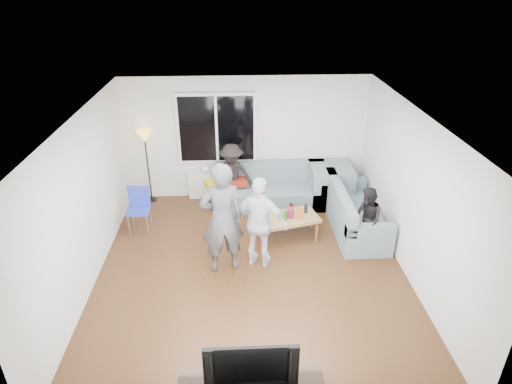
{
  "coord_description": "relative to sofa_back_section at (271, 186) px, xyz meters",
  "views": [
    {
      "loc": [
        -0.21,
        -5.8,
        4.42
      ],
      "look_at": [
        0.1,
        0.6,
        1.15
      ],
      "focal_mm": 30.52,
      "sensor_mm": 36.0,
      "label": 1
    }
  ],
  "objects": [
    {
      "name": "potted_plant",
      "position": [
        -0.83,
        0.35,
        0.37
      ],
      "size": [
        0.22,
        0.19,
        0.35
      ],
      "primitive_type": "imported",
      "rotation": [
        0.0,
        0.0,
        -0.19
      ],
      "color": "#2D712D",
      "rests_on": "radiator"
    },
    {
      "name": "sofa_back_section",
      "position": [
        0.0,
        0.0,
        0.0
      ],
      "size": [
        2.3,
        0.85,
        0.85
      ],
      "primitive_type": null,
      "color": "slate",
      "rests_on": "floor"
    },
    {
      "name": "spectator_back",
      "position": [
        -0.81,
        0.03,
        0.25
      ],
      "size": [
        0.92,
        0.59,
        1.35
      ],
      "primitive_type": "imported",
      "rotation": [
        0.0,
        0.0,
        -0.11
      ],
      "color": "black",
      "rests_on": "floor"
    },
    {
      "name": "cushion_red",
      "position": [
        -0.69,
        0.06,
        0.09
      ],
      "size": [
        0.37,
        0.31,
        0.13
      ],
      "primitive_type": "cube",
      "rotation": [
        0.0,
        0.0,
        0.04
      ],
      "color": "maroon",
      "rests_on": "sofa_back_section"
    },
    {
      "name": "bottle_e",
      "position": [
        0.56,
        -1.09,
        0.06
      ],
      "size": [
        0.07,
        0.07,
        0.18
      ],
      "primitive_type": "cylinder",
      "color": "black",
      "rests_on": "coffee_table"
    },
    {
      "name": "side_chair",
      "position": [
        -2.54,
        -0.94,
        0.01
      ],
      "size": [
        0.4,
        0.4,
        0.86
      ],
      "primitive_type": null,
      "rotation": [
        0.0,
        0.0,
        0.01
      ],
      "color": "#2839AE",
      "rests_on": "floor"
    },
    {
      "name": "window_glass",
      "position": [
        -1.09,
        0.38,
        1.12
      ],
      "size": [
        1.5,
        0.02,
        1.35
      ],
      "primitive_type": "cube",
      "color": "black",
      "rests_on": "window_frame"
    },
    {
      "name": "player_right",
      "position": [
        -0.35,
        -2.08,
        0.37
      ],
      "size": [
        1.01,
        0.67,
        1.59
      ],
      "primitive_type": "imported",
      "rotation": [
        0.0,
        0.0,
        2.81
      ],
      "color": "silver",
      "rests_on": "floor"
    },
    {
      "name": "sofa_corner",
      "position": [
        1.24,
        0.0,
        0.0
      ],
      "size": [
        0.85,
        0.85,
        0.85
      ],
      "primitive_type": "cube",
      "color": "slate",
      "rests_on": "floor"
    },
    {
      "name": "wall_back",
      "position": [
        -0.49,
        0.5,
        0.88
      ],
      "size": [
        5.0,
        0.04,
        2.6
      ],
      "primitive_type": "cube",
      "color": "silver",
      "rests_on": "ground"
    },
    {
      "name": "floor_lamp",
      "position": [
        -2.54,
        0.31,
        0.36
      ],
      "size": [
        0.32,
        0.32,
        1.56
      ],
      "primitive_type": null,
      "color": "#FFAA30",
      "rests_on": "floor"
    },
    {
      "name": "player_left",
      "position": [
        -0.96,
        -2.17,
        0.52
      ],
      "size": [
        0.77,
        0.59,
        1.9
      ],
      "primitive_type": "imported",
      "rotation": [
        0.0,
        0.0,
        3.35
      ],
      "color": "#434347",
      "rests_on": "floor"
    },
    {
      "name": "television",
      "position": [
        -0.6,
        -4.77,
        0.3
      ],
      "size": [
        1.0,
        0.13,
        0.58
      ],
      "primitive_type": "imported",
      "color": "black",
      "rests_on": "tv_console"
    },
    {
      "name": "radiator",
      "position": [
        -1.09,
        0.38,
        -0.11
      ],
      "size": [
        1.3,
        0.12,
        0.62
      ],
      "primitive_type": "cube",
      "color": "silver",
      "rests_on": "floor"
    },
    {
      "name": "window_frame",
      "position": [
        -1.09,
        0.42,
        1.12
      ],
      "size": [
        1.62,
        0.06,
        1.47
      ],
      "primitive_type": "cube",
      "color": "white",
      "rests_on": "wall_back"
    },
    {
      "name": "wall_left",
      "position": [
        -3.01,
        -2.27,
        0.88
      ],
      "size": [
        0.04,
        5.5,
        2.6
      ],
      "primitive_type": "cube",
      "color": "silver",
      "rests_on": "ground"
    },
    {
      "name": "bottle_c",
      "position": [
        0.29,
        -1.05,
        0.07
      ],
      "size": [
        0.07,
        0.07,
        0.19
      ],
      "primitive_type": "cylinder",
      "color": "black",
      "rests_on": "coffee_table"
    },
    {
      "name": "wall_right",
      "position": [
        2.03,
        -2.27,
        0.88
      ],
      "size": [
        0.04,
        5.5,
        2.6
      ],
      "primitive_type": "cube",
      "color": "silver",
      "rests_on": "ground"
    },
    {
      "name": "sofa_right_section",
      "position": [
        1.53,
        -1.04,
        0.0
      ],
      "size": [
        2.0,
        0.85,
        0.85
      ],
      "primitive_type": null,
      "rotation": [
        0.0,
        0.0,
        1.57
      ],
      "color": "slate",
      "rests_on": "floor"
    },
    {
      "name": "spectator_right",
      "position": [
        1.53,
        -1.69,
        0.16
      ],
      "size": [
        0.52,
        0.63,
        1.16
      ],
      "primitive_type": "imported",
      "rotation": [
        0.0,
        0.0,
        -1.41
      ],
      "color": "black",
      "rests_on": "floor"
    },
    {
      "name": "bottle_b",
      "position": [
        0.13,
        -1.4,
        0.09
      ],
      "size": [
        0.08,
        0.08,
        0.23
      ],
      "primitive_type": "cylinder",
      "color": "#17801A",
      "rests_on": "coffee_table"
    },
    {
      "name": "coffee_table",
      "position": [
        0.21,
        -1.24,
        -0.22
      ],
      "size": [
        1.22,
        0.87,
        0.4
      ],
      "primitive_type": "cube",
      "rotation": [
        0.0,
        0.0,
        0.27
      ],
      "color": "#AA7C52",
      "rests_on": "floor"
    },
    {
      "name": "vase",
      "position": [
        -1.36,
        0.35,
        0.29
      ],
      "size": [
        0.22,
        0.22,
        0.18
      ],
      "primitive_type": "imported",
      "rotation": [
        0.0,
        0.0,
        -0.28
      ],
      "color": "white",
      "rests_on": "radiator"
    },
    {
      "name": "bottle_d",
      "position": [
        0.42,
        -1.31,
        0.1
      ],
      "size": [
        0.07,
        0.07,
        0.24
      ],
      "primitive_type": "cylinder",
      "color": "orange",
      "rests_on": "coffee_table"
    },
    {
      "name": "floor",
      "position": [
        -0.49,
        -2.27,
        -0.45
      ],
      "size": [
        5.0,
        5.5,
        0.04
      ],
      "primitive_type": "cube",
      "color": "#56351C",
      "rests_on": "ground"
    },
    {
      "name": "window_mullion",
      "position": [
        -1.09,
        0.37,
        1.12
      ],
      "size": [
        0.05,
        0.03,
        1.35
      ],
      "primitive_type": "cube",
      "color": "white",
      "rests_on": "window_frame"
    },
    {
      "name": "wall_front",
      "position": [
        -0.49,
        -5.04,
        0.88
      ],
      "size": [
        5.0,
        0.04,
        2.6
      ],
      "primitive_type": "cube",
      "color": "silver",
      "rests_on": "ground"
    },
    {
      "name": "cushion_yellow",
      "position": [
        -1.15,
        -0.02,
        0.09
      ],
      "size": [
        0.48,
        0.44,
        0.14
      ],
      "primitive_type": "cube",
      "rotation": [
        0.0,
        0.0,
        0.41
      ],
      "color": "gold",
      "rests_on": "sofa_back_section"
    },
    {
      "name": "ceiling",
      "position": [
        -0.49,
        -2.27,
        2.2
      ],
      "size": [
        5.0,
        5.5,
        0.04
      ],
      "primitive_type": "cube",
      "color": "white",
      "rests_on": "ground"
    },
    {
      "name": "pitcher",
      "position": [
        0.24,
        -1.23,
        0.06
      ],
      "size": [
        0.17,
        0.17,
        0.17
      ],
      "primitive_type": "cylinder",
      "color": "maroon",
      "rests_on": "coffee_table"
    }
  ]
}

